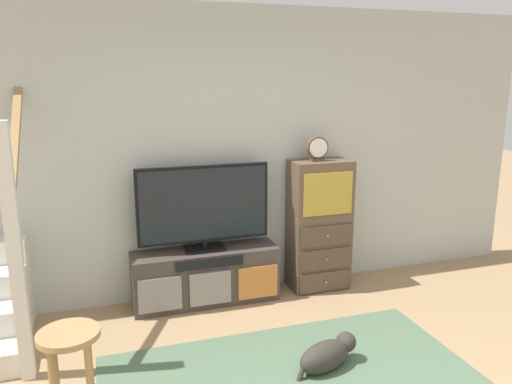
{
  "coord_description": "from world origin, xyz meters",
  "views": [
    {
      "loc": [
        -1.19,
        -2.06,
        2.07
      ],
      "look_at": [
        0.1,
        1.91,
        1.09
      ],
      "focal_mm": 34.94,
      "sensor_mm": 36.0,
      "label": 1
    }
  ],
  "objects_px": {
    "desk_clock": "(318,149)",
    "media_console": "(206,276)",
    "side_cabinet": "(319,225)",
    "dog": "(328,354)",
    "bar_stool_near": "(71,361)",
    "television": "(204,206)"
  },
  "relations": [
    {
      "from": "television",
      "to": "side_cabinet",
      "type": "distance_m",
      "value": 1.18
    },
    {
      "from": "media_console",
      "to": "bar_stool_near",
      "type": "height_order",
      "value": "bar_stool_near"
    },
    {
      "from": "media_console",
      "to": "dog",
      "type": "relative_size",
      "value": 2.55
    },
    {
      "from": "bar_stool_near",
      "to": "dog",
      "type": "xyz_separation_m",
      "value": [
        1.7,
        0.23,
        -0.41
      ]
    },
    {
      "from": "side_cabinet",
      "to": "media_console",
      "type": "bearing_deg",
      "value": -179.5
    },
    {
      "from": "television",
      "to": "dog",
      "type": "bearing_deg",
      "value": -66.58
    },
    {
      "from": "media_console",
      "to": "dog",
      "type": "distance_m",
      "value": 1.48
    },
    {
      "from": "side_cabinet",
      "to": "bar_stool_near",
      "type": "height_order",
      "value": "side_cabinet"
    },
    {
      "from": "desk_clock",
      "to": "bar_stool_near",
      "type": "distance_m",
      "value": 2.85
    },
    {
      "from": "desk_clock",
      "to": "dog",
      "type": "relative_size",
      "value": 0.44
    },
    {
      "from": "side_cabinet",
      "to": "bar_stool_near",
      "type": "xyz_separation_m",
      "value": [
        -2.25,
        -1.59,
        -0.12
      ]
    },
    {
      "from": "television",
      "to": "desk_clock",
      "type": "distance_m",
      "value": 1.2
    },
    {
      "from": "media_console",
      "to": "side_cabinet",
      "type": "distance_m",
      "value": 1.21
    },
    {
      "from": "desk_clock",
      "to": "side_cabinet",
      "type": "bearing_deg",
      "value": 17.32
    },
    {
      "from": "television",
      "to": "dog",
      "type": "xyz_separation_m",
      "value": [
        0.6,
        -1.37,
        -0.81
      ]
    },
    {
      "from": "television",
      "to": "bar_stool_near",
      "type": "height_order",
      "value": "television"
    },
    {
      "from": "bar_stool_near",
      "to": "television",
      "type": "bearing_deg",
      "value": 55.44
    },
    {
      "from": "desk_clock",
      "to": "bar_stool_near",
      "type": "height_order",
      "value": "desk_clock"
    },
    {
      "from": "bar_stool_near",
      "to": "dog",
      "type": "relative_size",
      "value": 1.34
    },
    {
      "from": "desk_clock",
      "to": "media_console",
      "type": "bearing_deg",
      "value": 179.75
    },
    {
      "from": "media_console",
      "to": "bar_stool_near",
      "type": "distance_m",
      "value": 1.95
    },
    {
      "from": "media_console",
      "to": "bar_stool_near",
      "type": "relative_size",
      "value": 1.91
    }
  ]
}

